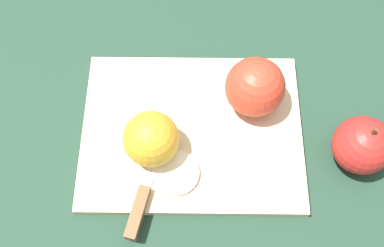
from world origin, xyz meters
name	(u,v)px	position (x,y,z in m)	size (l,w,h in m)	color
ground_plane	(192,133)	(0.00, 0.00, 0.00)	(4.00, 4.00, 0.00)	#1E3828
cutting_board	(192,131)	(0.00, 0.00, 0.01)	(0.37, 0.32, 0.01)	#D1B789
apple_half_left	(255,87)	(-0.10, -0.03, 0.06)	(0.09, 0.09, 0.09)	red
apple_half_right	(151,139)	(0.06, 0.02, 0.05)	(0.08, 0.08, 0.08)	gold
knife	(140,205)	(0.09, 0.10, 0.02)	(0.08, 0.15, 0.02)	silver
apple_slice	(176,173)	(0.04, 0.06, 0.02)	(0.07, 0.07, 0.01)	beige
apple_whole	(362,145)	(-0.23, 0.08, 0.04)	(0.08, 0.08, 0.10)	red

